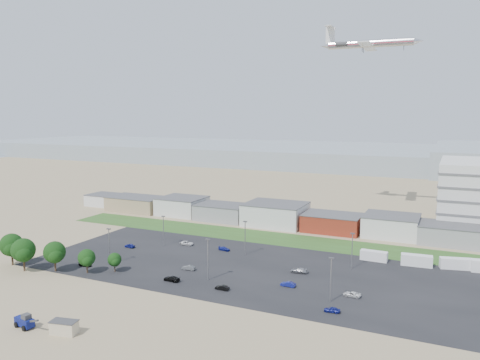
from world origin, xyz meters
The scene contains 33 objects.
ground centered at (0.00, 0.00, 0.00)m, with size 700.00×700.00×0.00m, color #998861.
parking_lot centered at (5.00, 20.00, 0.01)m, with size 120.00×50.00×0.01m, color black.
grass_strip centered at (0.00, 52.00, 0.01)m, with size 160.00×16.00×0.02m, color #304F1D.
hills_backdrop centered at (40.00, 315.00, 4.50)m, with size 700.00×200.00×9.00m, color gray, non-canonical shape.
building_row centered at (-17.00, 71.00, 4.00)m, with size 170.00×20.00×8.00m, color silver, non-canonical shape.
portable_shed centered at (-11.00, -30.03, 1.30)m, with size 5.14×2.67×2.59m, color beige, non-canonical shape.
telehandler centered at (-20.09, -31.28, 1.47)m, with size 7.05×2.35×2.94m, color #0B1359, non-canonical shape.
box_trailer_a centered at (35.16, 41.12, 1.40)m, with size 7.48×2.34×2.81m, color silver, non-canonical shape.
box_trailer_b centered at (46.64, 41.23, 1.54)m, with size 8.23×2.57×3.09m, color silver, non-canonical shape.
box_trailer_c centered at (56.34, 42.94, 1.48)m, with size 7.87×2.46×2.95m, color silver, non-canonical shape.
tree_far_left centered at (-55.21, -5.14, 5.05)m, with size 6.73×6.73×10.10m, color black, non-canonical shape.
tree_left centered at (-48.13, -7.28, 5.02)m, with size 6.70×6.70×10.05m, color black, non-canonical shape.
tree_mid centered at (-40.42, -3.97, 4.61)m, with size 6.14×6.14×9.21m, color black, non-canonical shape.
tree_right centered at (-31.78, -1.45, 3.63)m, with size 4.84×4.84×7.26m, color black, non-canonical shape.
tree_near centered at (-25.84, 2.43, 2.90)m, with size 3.87×3.87×5.80m, color black, non-canonical shape.
lightpole_front_l centered at (-31.61, 7.28, 5.02)m, with size 1.18×0.49×10.04m, color slate, non-canonical shape.
lightpole_front_m centered at (-0.28, 7.27, 5.30)m, with size 1.25×0.52×10.60m, color slate, non-canonical shape.
lightpole_front_r centered at (31.15, 6.56, 5.07)m, with size 1.19×0.50×10.14m, color slate, non-canonical shape.
lightpole_back_l centered at (-28.25, 29.00, 4.80)m, with size 1.13×0.47×9.60m, color slate, non-canonical shape.
lightpole_back_m centered at (-0.63, 30.84, 5.10)m, with size 1.20×0.50×10.21m, color slate, non-canonical shape.
lightpole_back_r centered at (30.81, 31.34, 4.93)m, with size 1.16×0.48×9.85m, color slate, non-canonical shape.
airliner centered at (20.64, 106.98, 70.00)m, with size 40.94×27.91×12.10m, color silver, non-canonical shape.
parked_car_0 centered at (34.95, 11.49, 0.56)m, with size 1.87×4.05×1.13m, color silver.
parked_car_1 centered at (19.57, 11.36, 0.61)m, with size 1.29×3.70×1.22m, color navy.
parked_car_2 centered at (32.89, 1.04, 0.58)m, with size 1.36×3.38×1.15m, color navy.
parked_car_3 centered at (-8.13, 2.64, 0.65)m, with size 1.81×4.46×1.29m, color black.
parked_car_4 centered at (-8.69, 11.82, 0.61)m, with size 1.29×3.71×1.22m, color #595B5E.
parked_car_5 centered at (-36.63, 22.49, 0.62)m, with size 1.46×3.63×1.24m, color navy.
parked_car_6 centered at (-8.19, 32.05, 0.55)m, with size 1.54×3.79×1.10m, color navy.
parked_car_9 centered at (-21.83, 32.51, 0.61)m, with size 2.03×4.41×1.23m, color silver.
parked_car_10 centered at (-36.26, 2.55, 0.56)m, with size 1.57×3.87×1.12m, color black.
parked_car_12 centered at (18.88, 21.96, 0.64)m, with size 1.81×4.44×1.29m, color #A5A5AA.
parked_car_13 centered at (6.03, 2.69, 0.58)m, with size 1.22×3.49×1.15m, color black.
Camera 1 is at (54.64, -92.26, 41.28)m, focal length 35.00 mm.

